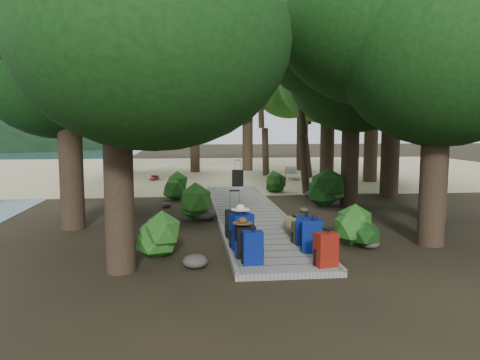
{
  "coord_description": "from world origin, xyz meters",
  "views": [
    {
      "loc": [
        -1.76,
        -12.79,
        2.66
      ],
      "look_at": [
        -0.18,
        1.76,
        1.0
      ],
      "focal_mm": 35.0,
      "sensor_mm": 36.0,
      "label": 1
    }
  ],
  "objects": [
    {
      "name": "palm_left_a",
      "position": [
        -4.66,
        6.85,
        3.58
      ],
      "size": [
        4.5,
        4.5,
        7.16
      ],
      "primitive_type": null,
      "color": "#113D12",
      "rests_on": "ground"
    },
    {
      "name": "tree_back_a",
      "position": [
        -1.42,
        14.95,
        4.03
      ],
      "size": [
        4.66,
        4.66,
        8.06
      ],
      "primitive_type": null,
      "color": "black",
      "rests_on": "ground"
    },
    {
      "name": "rock_left_c",
      "position": [
        -1.3,
        0.46,
        0.16
      ],
      "size": [
        0.57,
        0.51,
        0.31
      ],
      "primitive_type": null,
      "color": "#4C473F",
      "rests_on": "ground"
    },
    {
      "name": "shrub_left_c",
      "position": [
        -2.41,
        4.4,
        0.48
      ],
      "size": [
        1.06,
        1.06,
        0.95
      ],
      "primitive_type": null,
      "color": "#1C5318",
      "rests_on": "ground"
    },
    {
      "name": "ground",
      "position": [
        0.0,
        0.0,
        0.0
      ],
      "size": [
        120.0,
        120.0,
        0.0
      ],
      "primitive_type": "plane",
      "color": "#2C2316",
      "rests_on": "ground"
    },
    {
      "name": "palm_right_b",
      "position": [
        4.51,
        11.4,
        4.18
      ],
      "size": [
        4.32,
        4.32,
        8.35
      ],
      "primitive_type": null,
      "color": "#113D12",
      "rests_on": "ground"
    },
    {
      "name": "backpack_left_c",
      "position": [
        -0.69,
        -3.26,
        0.53
      ],
      "size": [
        0.52,
        0.44,
        0.82
      ],
      "primitive_type": null,
      "rotation": [
        0.0,
        0.0,
        0.33
      ],
      "color": "navy",
      "rests_on": "boardwalk"
    },
    {
      "name": "suitcase_on_boardwalk",
      "position": [
        -0.74,
        -2.26,
        0.45
      ],
      "size": [
        0.43,
        0.24,
        0.66
      ],
      "primitive_type": null,
      "rotation": [
        0.0,
        0.0,
        0.03
      ],
      "color": "black",
      "rests_on": "boardwalk"
    },
    {
      "name": "sun_lounger",
      "position": [
        3.49,
        10.31,
        0.33
      ],
      "size": [
        0.94,
        1.98,
        0.62
      ],
      "primitive_type": null,
      "rotation": [
        0.0,
        0.0,
        -0.17
      ],
      "color": "silver",
      "rests_on": "sand_beach"
    },
    {
      "name": "tree_left_c",
      "position": [
        -4.02,
        2.63,
        4.16
      ],
      "size": [
        4.79,
        4.79,
        8.33
      ],
      "primitive_type": null,
      "color": "black",
      "rests_on": "ground"
    },
    {
      "name": "shrub_right_b",
      "position": [
        2.85,
        2.4,
        0.65
      ],
      "size": [
        1.44,
        1.44,
        1.3
      ],
      "primitive_type": null,
      "color": "#1C5318",
      "rests_on": "ground"
    },
    {
      "name": "tree_back_b",
      "position": [
        1.79,
        15.61,
        4.57
      ],
      "size": [
        5.12,
        5.12,
        9.14
      ],
      "primitive_type": null,
      "color": "black",
      "rests_on": "ground"
    },
    {
      "name": "hat_white",
      "position": [
        -0.71,
        -3.21,
        1.01
      ],
      "size": [
        0.4,
        0.4,
        0.13
      ],
      "primitive_type": null,
      "color": "silver",
      "rests_on": "backpack_left_c"
    },
    {
      "name": "tree_right_e",
      "position": [
        4.38,
        7.61,
        4.47
      ],
      "size": [
        4.96,
        4.96,
        8.93
      ],
      "primitive_type": null,
      "color": "black",
      "rests_on": "ground"
    },
    {
      "name": "backpack_right_c",
      "position": [
        0.74,
        -3.09,
        0.46
      ],
      "size": [
        0.48,
        0.43,
        0.69
      ],
      "primitive_type": null,
      "rotation": [
        0.0,
        0.0,
        -0.44
      ],
      "color": "navy",
      "rests_on": "boardwalk"
    },
    {
      "name": "rock_left_d",
      "position": [
        -2.54,
        2.72,
        0.09
      ],
      "size": [
        0.32,
        0.29,
        0.18
      ],
      "primitive_type": null,
      "color": "#4C473F",
      "rests_on": "ground"
    },
    {
      "name": "backpack_right_b",
      "position": [
        0.71,
        -3.68,
        0.49
      ],
      "size": [
        0.47,
        0.38,
        0.75
      ],
      "primitive_type": null,
      "rotation": [
        0.0,
        0.0,
        -0.25
      ],
      "color": "navy",
      "rests_on": "boardwalk"
    },
    {
      "name": "backpack_right_d",
      "position": [
        0.65,
        -2.89,
        0.38
      ],
      "size": [
        0.38,
        0.31,
        0.52
      ],
      "primitive_type": null,
      "rotation": [
        0.0,
        0.0,
        0.19
      ],
      "color": "#39421C",
      "rests_on": "boardwalk"
    },
    {
      "name": "rock_left_b",
      "position": [
        -2.63,
        -2.17,
        0.1
      ],
      "size": [
        0.37,
        0.33,
        0.2
      ],
      "primitive_type": null,
      "color": "#4C473F",
      "rests_on": "ground"
    },
    {
      "name": "tree_back_d",
      "position": [
        -5.35,
        15.13,
        4.03
      ],
      "size": [
        4.84,
        4.84,
        8.06
      ],
      "primitive_type": null,
      "color": "black",
      "rests_on": "ground"
    },
    {
      "name": "tree_back_c",
      "position": [
        5.15,
        15.36,
        4.95
      ],
      "size": [
        5.5,
        5.5,
        9.91
      ],
      "primitive_type": null,
      "color": "black",
      "rests_on": "ground"
    },
    {
      "name": "tree_right_d",
      "position": [
        5.83,
        4.23,
        4.97
      ],
      "size": [
        5.42,
        5.42,
        9.94
      ],
      "primitive_type": null,
      "color": "black",
      "rests_on": "ground"
    },
    {
      "name": "tree_right_f",
      "position": [
        7.0,
        9.06,
        4.76
      ],
      "size": [
        5.33,
        5.33,
        9.52
      ],
      "primitive_type": null,
      "color": "black",
      "rests_on": "ground"
    },
    {
      "name": "rock_right_b",
      "position": [
        2.73,
        -1.49,
        0.12
      ],
      "size": [
        0.43,
        0.38,
        0.23
      ],
      "primitive_type": null,
      "color": "#4C473F",
      "rests_on": "ground"
    },
    {
      "name": "hat_brown",
      "position": [
        -0.75,
        -3.95,
        0.87
      ],
      "size": [
        0.39,
        0.39,
        0.12
      ],
      "primitive_type": null,
      "color": "#51351E",
      "rests_on": "backpack_left_b"
    },
    {
      "name": "backpack_left_b",
      "position": [
        -0.69,
        -3.92,
        0.47
      ],
      "size": [
        0.39,
        0.29,
        0.69
      ],
      "primitive_type": null,
      "rotation": [
        0.0,
        0.0,
        0.05
      ],
      "color": "black",
      "rests_on": "boardwalk"
    },
    {
      "name": "boardwalk",
      "position": [
        0.0,
        1.0,
        0.06
      ],
      "size": [
        2.0,
        12.0,
        0.12
      ],
      "primitive_type": "cube",
      "color": "gray",
      "rests_on": "ground"
    },
    {
      "name": "lone_suitcase_on_sand",
      "position": [
        0.39,
        7.88,
        0.39
      ],
      "size": [
        0.53,
        0.4,
        0.74
      ],
      "primitive_type": null,
      "rotation": [
        0.0,
        0.0,
        -0.32
      ],
      "color": "black",
      "rests_on": "sand_beach"
    },
    {
      "name": "rock_right_c",
      "position": [
        1.79,
        1.35,
        0.08
      ],
      "size": [
        0.28,
        0.25,
        0.15
      ],
      "primitive_type": null,
      "color": "#4C473F",
      "rests_on": "ground"
    },
    {
      "name": "backpack_left_a",
      "position": [
        -0.61,
        -4.39,
        0.47
      ],
      "size": [
        0.38,
        0.27,
        0.69
      ],
      "primitive_type": null,
      "rotation": [
        0.0,
        0.0,
        0.04
      ],
      "color": "navy",
      "rests_on": "boardwalk"
    },
    {
      "name": "tree_right_c",
      "position": [
        3.62,
        2.43,
        4.21
      ],
      "size": [
        4.87,
        4.87,
        8.42
      ],
      "primitive_type": null,
      "color": "black",
      "rests_on": "ground"
    },
    {
      "name": "tree_right_b",
      "position": [
        5.14,
        -0.35,
        4.87
      ],
      "size": [
        5.45,
        5.45,
        9.74
      ],
      "primitive_type": null,
      "color": "black",
      "rests_on": "ground"
    },
    {
      "name": "tree_right_a",
      "position": [
        3.66,
        -2.93,
        4.14
      ],
      "size": [
        4.96,
        4.96,
        8.27
      ],
      "primitive_type": null,
      "color": "black",
      "rests_on": "ground"
    },
    {
      "name": "rock_left_a",
      "position": [
        -1.67,
        -4.13,
        0.13
      ],
      "size": [
        0.48,
        0.43,
        0.26
      ],
      "primitive_type": null,
      "color": "#4C473F",
      "rests_on": "ground"
    },
    {
      "name": "backpack_right_a",
      "position": [
        0.71,
        -4.65,
        0.47
      ],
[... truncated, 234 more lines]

